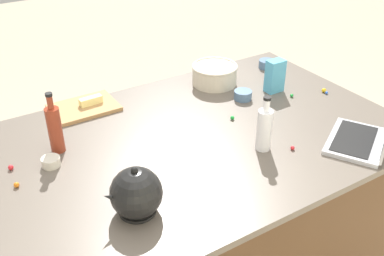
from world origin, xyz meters
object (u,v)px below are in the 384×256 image
at_px(bottle_vinegar, 264,129).
at_px(mixing_bowl_large, 215,74).
at_px(ramekin_small, 51,162).
at_px(ramekin_medium, 243,95).
at_px(laptop, 367,136).
at_px(bottle_soy, 55,128).
at_px(butter_stick_left, 91,101).
at_px(ramekin_wide, 267,64).
at_px(kettle, 136,194).
at_px(candy_bag, 275,76).
at_px(cutting_board, 84,108).

bearing_deg(bottle_vinegar, mixing_bowl_large, -106.44).
bearing_deg(ramekin_small, ramekin_medium, -176.96).
relative_size(laptop, bottle_soy, 1.43).
distance_m(butter_stick_left, ramekin_small, 0.49).
relative_size(ramekin_medium, ramekin_wide, 0.98).
relative_size(laptop, ramekin_medium, 4.25).
height_order(kettle, ramekin_small, kettle).
distance_m(kettle, candy_bag, 1.11).
bearing_deg(ramekin_wide, mixing_bowl_large, 2.46).
relative_size(cutting_board, ramekin_medium, 3.47).
bearing_deg(mixing_bowl_large, ramekin_small, 15.89).
height_order(cutting_board, butter_stick_left, butter_stick_left).
bearing_deg(ramekin_small, candy_bag, -178.08).
bearing_deg(bottle_vinegar, bottle_soy, -30.98).
distance_m(mixing_bowl_large, butter_stick_left, 0.66).
distance_m(ramekin_medium, candy_bag, 0.20).
bearing_deg(mixing_bowl_large, candy_bag, 131.65).
xyz_separation_m(butter_stick_left, ramekin_medium, (-0.67, 0.32, -0.01)).
bearing_deg(ramekin_small, cutting_board, -126.28).
bearing_deg(mixing_bowl_large, butter_stick_left, -8.46).
distance_m(mixing_bowl_large, kettle, 1.06).
bearing_deg(bottle_vinegar, kettle, 6.97).
distance_m(bottle_vinegar, ramekin_wide, 0.85).
xyz_separation_m(laptop, candy_bag, (-0.01, -0.60, 0.04)).
distance_m(cutting_board, candy_bag, 0.96).
xyz_separation_m(mixing_bowl_large, bottle_soy, (0.91, 0.19, 0.05)).
height_order(laptop, bottle_vinegar, bottle_vinegar).
bearing_deg(bottle_vinegar, ramekin_medium, -116.99).
bearing_deg(ramekin_medium, bottle_vinegar, 63.01).
xyz_separation_m(bottle_vinegar, ramekin_medium, (-0.20, -0.40, -0.07)).
xyz_separation_m(kettle, ramekin_small, (0.17, -0.42, -0.06)).
bearing_deg(mixing_bowl_large, bottle_vinegar, 73.56).
xyz_separation_m(mixing_bowl_large, candy_bag, (-0.21, 0.24, 0.03)).
xyz_separation_m(laptop, ramekin_wide, (-0.18, -0.85, -0.02)).
bearing_deg(cutting_board, candy_bag, 159.74).
bearing_deg(kettle, cutting_board, -97.58).
bearing_deg(ramekin_medium, kettle, 30.09).
bearing_deg(candy_bag, laptop, 88.91).
height_order(bottle_soy, ramekin_medium, bottle_soy).
bearing_deg(bottle_soy, bottle_vinegar, 149.02).
relative_size(laptop, mixing_bowl_large, 1.55).
bearing_deg(bottle_soy, cutting_board, -127.30).
relative_size(bottle_vinegar, ramekin_medium, 2.69).
height_order(kettle, candy_bag, kettle).
bearing_deg(laptop, ramekin_small, -25.66).
height_order(laptop, ramekin_medium, laptop).
bearing_deg(ramekin_small, mixing_bowl_large, -164.11).
bearing_deg(bottle_soy, butter_stick_left, -131.85).
bearing_deg(cutting_board, ramekin_small, 53.72).
height_order(bottle_vinegar, ramekin_wide, bottle_vinegar).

